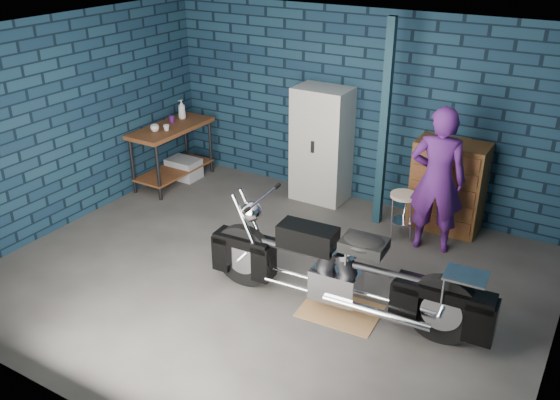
# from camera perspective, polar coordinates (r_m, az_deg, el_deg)

# --- Properties ---
(ground) EXTENTS (6.00, 6.00, 0.00)m
(ground) POSITION_cam_1_polar(r_m,az_deg,el_deg) (6.86, -1.30, -7.43)
(ground) COLOR #4F4C4A
(ground) RESTS_ON ground
(room_walls) EXTENTS (6.02, 5.01, 2.71)m
(room_walls) POSITION_cam_1_polar(r_m,az_deg,el_deg) (6.49, 1.15, 9.18)
(room_walls) COLOR #102336
(room_walls) RESTS_ON ground
(support_post) EXTENTS (0.10, 0.10, 2.70)m
(support_post) POSITION_cam_1_polar(r_m,az_deg,el_deg) (7.65, 10.00, 6.99)
(support_post) COLOR #122D39
(support_post) RESTS_ON ground
(workbench) EXTENTS (0.60, 1.40, 0.91)m
(workbench) POSITION_cam_1_polar(r_m,az_deg,el_deg) (9.25, -10.26, 4.34)
(workbench) COLOR brown
(workbench) RESTS_ON ground
(drip_mat) EXTENTS (0.85, 0.66, 0.01)m
(drip_mat) POSITION_cam_1_polar(r_m,az_deg,el_deg) (6.35, 5.83, -10.56)
(drip_mat) COLOR olive
(drip_mat) RESTS_ON ground
(motorcycle) EXTENTS (2.62, 0.86, 1.14)m
(motorcycle) POSITION_cam_1_polar(r_m,az_deg,el_deg) (6.03, 6.07, -6.22)
(motorcycle) COLOR black
(motorcycle) RESTS_ON ground
(person) EXTENTS (0.74, 0.57, 1.82)m
(person) POSITION_cam_1_polar(r_m,az_deg,el_deg) (7.28, 14.89, 1.85)
(person) COLOR #501D6D
(person) RESTS_ON ground
(storage_bin) EXTENTS (0.50, 0.36, 0.31)m
(storage_bin) POSITION_cam_1_polar(r_m,az_deg,el_deg) (9.49, -9.23, 3.02)
(storage_bin) COLOR gray
(storage_bin) RESTS_ON ground
(locker) EXTENTS (0.77, 0.55, 1.65)m
(locker) POSITION_cam_1_polar(r_m,az_deg,el_deg) (8.45, 4.01, 5.32)
(locker) COLOR beige
(locker) RESTS_ON ground
(tool_chest) EXTENTS (0.89, 0.50, 1.19)m
(tool_chest) POSITION_cam_1_polar(r_m,az_deg,el_deg) (7.94, 15.83, 1.24)
(tool_chest) COLOR brown
(tool_chest) RESTS_ON ground
(shop_stool) EXTENTS (0.45, 0.45, 0.63)m
(shop_stool) POSITION_cam_1_polar(r_m,az_deg,el_deg) (7.64, 11.68, -1.58)
(shop_stool) COLOR #C6B296
(shop_stool) RESTS_ON ground
(cup_a) EXTENTS (0.15, 0.15, 0.10)m
(cup_a) POSITION_cam_1_polar(r_m,az_deg,el_deg) (8.89, -11.96, 6.78)
(cup_a) COLOR #C6B296
(cup_a) RESTS_ON workbench
(cup_b) EXTENTS (0.11, 0.11, 0.09)m
(cup_b) POSITION_cam_1_polar(r_m,az_deg,el_deg) (8.89, -10.88, 6.84)
(cup_b) COLOR #C6B296
(cup_b) RESTS_ON workbench
(mug_purple) EXTENTS (0.09, 0.09, 0.11)m
(mug_purple) POSITION_cam_1_polar(r_m,az_deg,el_deg) (9.24, -10.38, 7.67)
(mug_purple) COLOR #4F175F
(mug_purple) RESTS_ON workbench
(bottle) EXTENTS (0.14, 0.14, 0.30)m
(bottle) POSITION_cam_1_polar(r_m,az_deg,el_deg) (9.38, -9.43, 8.61)
(bottle) COLOR gray
(bottle) RESTS_ON workbench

